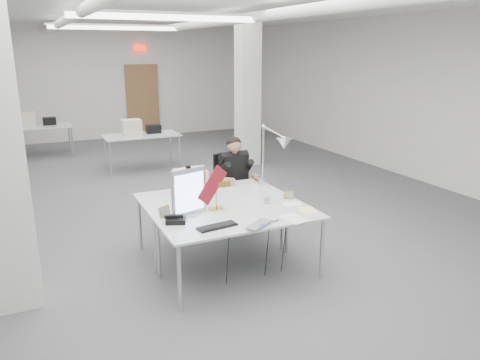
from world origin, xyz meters
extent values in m
cube|color=#4D4D50|center=(0.00, 0.00, -0.01)|extent=(10.00, 14.00, 0.02)
cube|color=white|center=(0.00, 0.00, 3.21)|extent=(10.00, 14.00, 0.02)
cube|color=silver|center=(0.00, 7.01, 1.60)|extent=(10.00, 0.02, 3.20)
cube|color=silver|center=(5.01, 0.00, 1.60)|extent=(0.02, 14.00, 3.20)
cube|color=white|center=(-2.30, -2.00, 1.60)|extent=(0.45, 0.45, 3.20)
cube|color=white|center=(2.50, 2.50, 1.60)|extent=(0.45, 0.45, 3.20)
cube|color=brown|center=(1.20, 6.94, 1.05)|extent=(0.95, 0.08, 2.10)
cube|color=red|center=(1.20, 6.90, 2.55)|extent=(0.32, 0.06, 0.16)
cylinder|color=silver|center=(-1.20, 0.00, 3.02)|extent=(0.16, 13.60, 0.16)
cylinder|color=silver|center=(1.40, 0.00, 3.02)|extent=(0.16, 13.60, 0.16)
cube|color=white|center=(0.00, 0.00, 2.98)|extent=(2.80, 0.14, 0.08)
cube|color=white|center=(0.00, 4.00, 2.98)|extent=(2.80, 0.14, 0.08)
cube|color=silver|center=(0.00, -2.50, 0.74)|extent=(1.80, 0.90, 0.02)
cube|color=silver|center=(0.00, -1.60, 0.74)|extent=(1.80, 0.90, 0.02)
cube|color=silver|center=(0.20, 3.00, 0.74)|extent=(1.60, 0.80, 0.02)
cube|color=silver|center=(-1.80, 5.20, 0.74)|extent=(1.60, 0.80, 0.02)
cube|color=silver|center=(-0.49, -2.21, 1.02)|extent=(0.43, 0.16, 0.54)
cube|color=maroon|center=(-0.22, -2.25, 1.08)|extent=(0.41, 0.12, 0.45)
cube|color=black|center=(-0.35, -2.69, 0.77)|extent=(0.44, 0.20, 0.02)
imported|color=#A7A6AB|center=(0.08, -2.89, 0.77)|extent=(0.42, 0.38, 0.03)
ellipsoid|color=silver|center=(0.29, -2.78, 0.77)|extent=(0.11, 0.08, 0.04)
cube|color=black|center=(-0.70, -2.37, 0.78)|extent=(0.26, 0.25, 0.05)
cube|color=tan|center=(-0.76, -2.15, 0.82)|extent=(0.15, 0.11, 0.12)
cube|color=#A57947|center=(0.82, -2.17, 0.80)|extent=(0.13, 0.08, 0.10)
cylinder|color=#AEAEB3|center=(0.49, -2.21, 0.81)|extent=(0.10, 0.05, 0.09)
cube|color=white|center=(0.50, -2.81, 0.76)|extent=(0.27, 0.35, 0.01)
cube|color=#F7F493|center=(0.79, -2.65, 0.76)|extent=(0.21, 0.27, 0.01)
cube|color=white|center=(0.74, -2.38, 0.76)|extent=(0.26, 0.21, 0.01)
cube|color=beige|center=(-0.24, -1.54, 0.92)|extent=(0.38, 0.37, 0.33)
camera|label=1|loc=(-2.05, -6.92, 2.55)|focal=35.00mm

